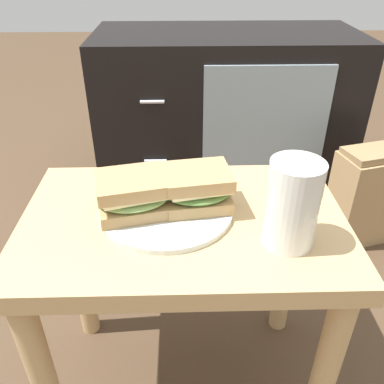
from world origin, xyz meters
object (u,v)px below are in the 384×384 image
at_px(sandwich_front, 133,194).
at_px(sandwich_back, 197,188).
at_px(paper_bag, 367,195).
at_px(beer_glass, 292,205).
at_px(plate, 166,209).
at_px(tv_cabinet, 224,109).

relative_size(sandwich_front, sandwich_back, 1.10).
bearing_deg(paper_bag, sandwich_front, -143.34).
bearing_deg(paper_bag, sandwich_back, -139.39).
distance_m(sandwich_back, paper_bag, 0.82).
bearing_deg(beer_glass, sandwich_back, 145.84).
distance_m(plate, sandwich_front, 0.07).
bearing_deg(sandwich_front, beer_glass, -17.44).
distance_m(tv_cabinet, sandwich_front, 1.00).
relative_size(sandwich_front, beer_glass, 1.04).
bearing_deg(tv_cabinet, sandwich_front, -104.97).
bearing_deg(tv_cabinet, paper_bag, -45.77).
bearing_deg(plate, paper_bag, 38.51).
relative_size(plate, sandwich_back, 1.75).
bearing_deg(paper_bag, tv_cabinet, 134.23).
bearing_deg(sandwich_back, sandwich_front, -171.42).
relative_size(beer_glass, paper_bag, 0.43).
bearing_deg(tv_cabinet, beer_glass, -90.27).
xyz_separation_m(tv_cabinet, sandwich_back, (-0.14, -0.92, 0.21)).
xyz_separation_m(tv_cabinet, plate, (-0.20, -0.93, 0.17)).
xyz_separation_m(tv_cabinet, sandwich_front, (-0.25, -0.94, 0.21)).
height_order(tv_cabinet, plate, tv_cabinet).
height_order(tv_cabinet, beer_glass, beer_glass).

